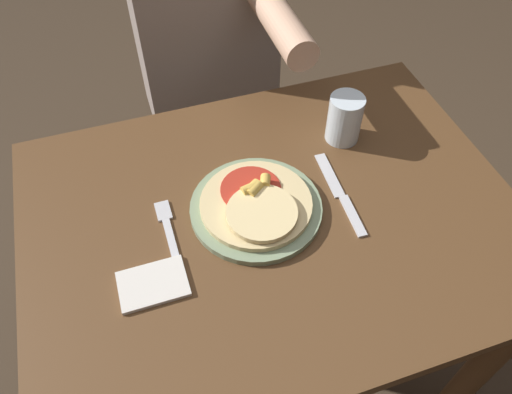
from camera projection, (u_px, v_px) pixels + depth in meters
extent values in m
plane|color=#423323|center=(267.00, 361.00, 1.52)|extent=(8.00, 8.00, 0.00)
cube|color=brown|center=(274.00, 219.00, 0.97)|extent=(0.95, 0.72, 0.03)
cylinder|color=brown|center=(481.00, 367.00, 1.15)|extent=(0.06, 0.06, 0.71)
cylinder|color=brown|center=(89.00, 256.00, 1.35)|extent=(0.06, 0.06, 0.71)
cylinder|color=brown|center=(366.00, 184.00, 1.51)|extent=(0.06, 0.06, 0.71)
cylinder|color=gray|center=(256.00, 208.00, 0.96)|extent=(0.25, 0.25, 0.01)
cylinder|color=#E0C689|center=(256.00, 204.00, 0.95)|extent=(0.21, 0.21, 0.01)
cylinder|color=#B22D1E|center=(251.00, 189.00, 0.96)|extent=(0.12, 0.12, 0.00)
cylinder|color=beige|center=(262.00, 213.00, 0.91)|extent=(0.13, 0.13, 0.01)
cylinder|color=gold|center=(250.00, 189.00, 0.94)|extent=(0.04, 0.03, 0.02)
cylinder|color=gold|center=(253.00, 187.00, 0.95)|extent=(0.04, 0.03, 0.02)
cylinder|color=gold|center=(266.00, 181.00, 0.96)|extent=(0.03, 0.03, 0.02)
cylinder|color=gold|center=(255.00, 189.00, 0.94)|extent=(0.04, 0.04, 0.02)
cube|color=silver|center=(173.00, 247.00, 0.90)|extent=(0.01, 0.13, 0.00)
cube|color=silver|center=(163.00, 211.00, 0.96)|extent=(0.03, 0.05, 0.00)
cube|color=silver|center=(353.00, 216.00, 0.95)|extent=(0.02, 0.10, 0.00)
cube|color=silver|center=(329.00, 175.00, 1.02)|extent=(0.03, 0.12, 0.00)
cylinder|color=silver|center=(345.00, 119.00, 1.05)|extent=(0.07, 0.07, 0.11)
cube|color=silver|center=(153.00, 284.00, 0.85)|extent=(0.12, 0.08, 0.01)
cylinder|color=#2D2D38|center=(193.00, 167.00, 1.70)|extent=(0.11, 0.11, 0.50)
cylinder|color=#2D2D38|center=(238.00, 156.00, 1.73)|extent=(0.11, 0.11, 0.50)
cube|color=gray|center=(204.00, 22.00, 1.31)|extent=(0.36, 0.22, 0.57)
cylinder|color=tan|center=(278.00, 18.00, 1.07)|extent=(0.07, 0.30, 0.07)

